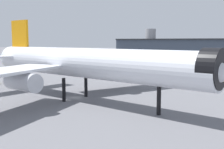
# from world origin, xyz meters

# --- Properties ---
(ground) EXTENTS (900.00, 900.00, 0.00)m
(ground) POSITION_xyz_m (0.00, 0.00, 0.00)
(ground) COLOR slate
(airliner_near_gate) EXTENTS (67.33, 60.34, 19.09)m
(airliner_near_gate) POSITION_xyz_m (3.36, -1.87, 8.41)
(airliner_near_gate) COLOR silver
(airliner_near_gate) RESTS_ON ground
(terminal_building) EXTENTS (195.90, 33.02, 25.60)m
(terminal_building) POSITION_xyz_m (10.21, 217.64, 8.05)
(terminal_building) COLOR #3D4756
(terminal_building) RESTS_ON ground
(baggage_tug_wing) EXTENTS (2.55, 3.50, 1.85)m
(baggage_tug_wing) POSITION_xyz_m (9.78, 39.20, 0.97)
(baggage_tug_wing) COLOR black
(baggage_tug_wing) RESTS_ON ground
(traffic_cone_near_nose) EXTENTS (0.46, 0.46, 0.58)m
(traffic_cone_near_nose) POSITION_xyz_m (27.34, 30.50, 0.29)
(traffic_cone_near_nose) COLOR #F2600C
(traffic_cone_near_nose) RESTS_ON ground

